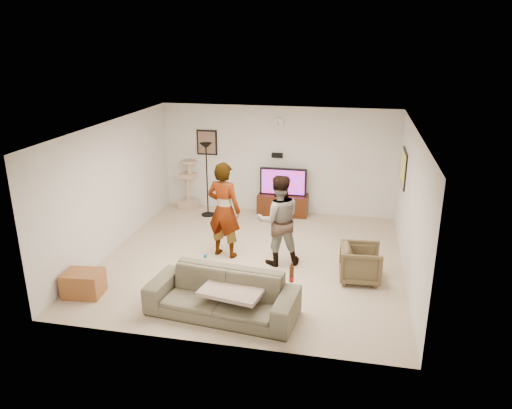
% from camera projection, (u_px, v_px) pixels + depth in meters
% --- Properties ---
extents(floor, '(5.50, 5.50, 0.02)m').
position_uv_depth(floor, '(253.00, 259.00, 9.20)').
color(floor, tan).
rests_on(floor, ground).
extents(ceiling, '(5.50, 5.50, 0.02)m').
position_uv_depth(ceiling, '(253.00, 126.00, 8.38)').
color(ceiling, white).
rests_on(ceiling, wall_back).
extents(wall_back, '(5.50, 0.04, 2.50)m').
position_uv_depth(wall_back, '(277.00, 160.00, 11.33)').
color(wall_back, silver).
rests_on(wall_back, floor).
extents(wall_front, '(5.50, 0.04, 2.50)m').
position_uv_depth(wall_front, '(208.00, 260.00, 6.24)').
color(wall_front, silver).
rests_on(wall_front, floor).
extents(wall_left, '(0.04, 5.50, 2.50)m').
position_uv_depth(wall_left, '(113.00, 187.00, 9.32)').
color(wall_left, silver).
rests_on(wall_left, floor).
extents(wall_right, '(0.04, 5.50, 2.50)m').
position_uv_depth(wall_right, '(411.00, 206.00, 8.26)').
color(wall_right, silver).
rests_on(wall_right, floor).
extents(wall_clock, '(0.26, 0.04, 0.26)m').
position_uv_depth(wall_clock, '(278.00, 124.00, 11.03)').
color(wall_clock, white).
rests_on(wall_clock, wall_back).
extents(wall_speaker, '(0.25, 0.10, 0.10)m').
position_uv_depth(wall_speaker, '(277.00, 155.00, 11.24)').
color(wall_speaker, black).
rests_on(wall_speaker, wall_back).
extents(picture_back, '(0.42, 0.03, 0.52)m').
position_uv_depth(picture_back, '(207.00, 142.00, 11.53)').
color(picture_back, brown).
rests_on(picture_back, wall_back).
extents(picture_right, '(0.03, 0.78, 0.62)m').
position_uv_depth(picture_right, '(404.00, 168.00, 9.66)').
color(picture_right, '#F9DF56').
rests_on(picture_right, wall_right).
extents(tv_stand, '(1.17, 0.45, 0.49)m').
position_uv_depth(tv_stand, '(283.00, 205.00, 11.40)').
color(tv_stand, '#341609').
rests_on(tv_stand, floor).
extents(console_box, '(0.40, 0.30, 0.07)m').
position_uv_depth(console_box, '(284.00, 219.00, 11.09)').
color(console_box, '#AFAFB8').
rests_on(console_box, floor).
extents(tv, '(1.08, 0.08, 0.64)m').
position_uv_depth(tv, '(283.00, 182.00, 11.22)').
color(tv, black).
rests_on(tv, tv_stand).
extents(tv_screen, '(0.99, 0.01, 0.56)m').
position_uv_depth(tv_screen, '(283.00, 182.00, 11.18)').
color(tv_screen, '#5F1AF5').
rests_on(tv_screen, tv).
extents(floor_lamp, '(0.32, 0.32, 1.71)m').
position_uv_depth(floor_lamp, '(207.00, 180.00, 11.17)').
color(floor_lamp, black).
rests_on(floor_lamp, floor).
extents(cat_tree, '(0.46, 0.46, 1.22)m').
position_uv_depth(cat_tree, '(188.00, 184.00, 11.73)').
color(cat_tree, tan).
rests_on(cat_tree, floor).
extents(person_left, '(0.76, 0.59, 1.84)m').
position_uv_depth(person_left, '(224.00, 210.00, 9.05)').
color(person_left, '#BBBBBB').
rests_on(person_left, floor).
extents(person_right, '(0.98, 0.87, 1.68)m').
position_uv_depth(person_right, '(278.00, 220.00, 8.76)').
color(person_right, '#434B8D').
rests_on(person_right, floor).
extents(sofa, '(2.33, 1.12, 0.66)m').
position_uv_depth(sofa, '(222.00, 295.00, 7.25)').
color(sofa, brown).
rests_on(sofa, floor).
extents(throw_blanket, '(1.01, 0.85, 0.06)m').
position_uv_depth(throw_blanket, '(234.00, 289.00, 7.18)').
color(throw_blanket, tan).
rests_on(throw_blanket, sofa).
extents(beer_bottle, '(0.06, 0.06, 0.25)m').
position_uv_depth(beer_bottle, '(292.00, 274.00, 6.91)').
color(beer_bottle, '#411F0A').
rests_on(beer_bottle, sofa).
extents(armchair, '(0.74, 0.72, 0.63)m').
position_uv_depth(armchair, '(360.00, 263.00, 8.29)').
color(armchair, brown).
rests_on(armchair, floor).
extents(side_table, '(0.65, 0.51, 0.40)m').
position_uv_depth(side_table, '(83.00, 283.00, 7.85)').
color(side_table, brown).
rests_on(side_table, floor).
extents(toy_ball, '(0.07, 0.07, 0.07)m').
position_uv_depth(toy_ball, '(205.00, 256.00, 9.23)').
color(toy_ball, '#0C6198').
rests_on(toy_ball, floor).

